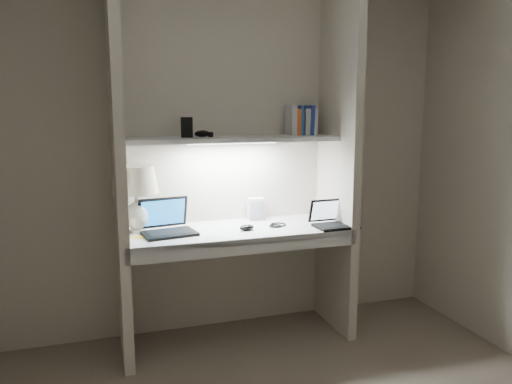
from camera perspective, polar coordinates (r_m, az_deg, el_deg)
name	(u,v)px	position (r m, az deg, el deg)	size (l,w,h in m)	color
back_wall	(225,152)	(3.47, -3.52, 4.58)	(3.20, 0.01, 2.50)	beige
alcove_panel_left	(118,159)	(3.09, -15.45, 3.63)	(0.06, 0.55, 2.50)	beige
alcove_panel_right	(338,153)	(3.48, 9.40, 4.47)	(0.06, 0.55, 2.50)	beige
desk	(237,231)	(3.29, -2.24, -4.52)	(1.40, 0.55, 0.04)	white
desk_apron	(248,246)	(3.06, -0.91, -6.20)	(1.46, 0.03, 0.10)	silver
shelf	(232,139)	(3.29, -2.76, 6.05)	(1.40, 0.36, 0.03)	silver
strip_light	(232,142)	(3.29, -2.75, 5.67)	(0.60, 0.04, 0.01)	white
table_lamp	(136,188)	(3.22, -13.59, 0.47)	(0.29, 0.29, 0.43)	white
laptop_main	(167,225)	(3.21, -10.15, -3.77)	(0.36, 0.32, 0.22)	black
laptop_netbook	(333,220)	(3.38, 8.79, -3.20)	(0.28, 0.25, 0.17)	black
speaker	(256,209)	(3.53, -0.02, -1.93)	(0.11, 0.08, 0.16)	silver
mouse	(247,227)	(3.24, -1.07, -4.07)	(0.10, 0.06, 0.04)	black
cable_coil	(278,225)	(3.37, 2.55, -3.74)	(0.11, 0.11, 0.01)	black
sticky_note	(137,237)	(3.15, -13.40, -5.03)	(0.08, 0.08, 0.00)	gold
book_row	(301,121)	(3.53, 5.18, 8.09)	(0.19, 0.14, 0.21)	silver
shelf_box	(187,127)	(3.24, -7.91, 7.33)	(0.08, 0.05, 0.13)	black
shelf_gadget	(202,134)	(3.26, -6.16, 6.64)	(0.10, 0.07, 0.04)	black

